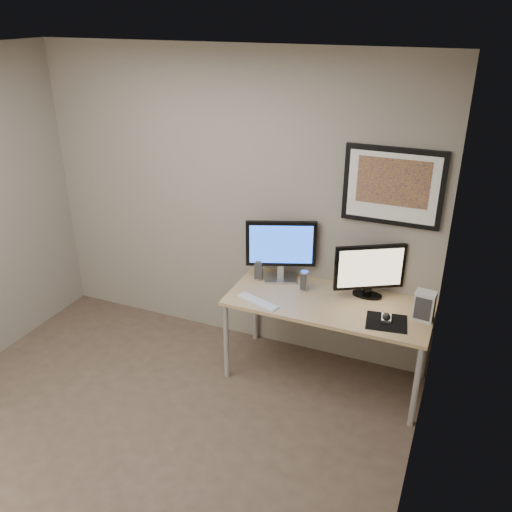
# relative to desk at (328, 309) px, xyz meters

# --- Properties ---
(floor) EXTENTS (3.60, 3.60, 0.00)m
(floor) POSITION_rel_desk_xyz_m (-1.00, -1.35, -0.66)
(floor) COLOR #483A2D
(floor) RESTS_ON ground
(room) EXTENTS (3.60, 3.60, 3.60)m
(room) POSITION_rel_desk_xyz_m (-1.00, -0.90, 0.98)
(room) COLOR white
(room) RESTS_ON ground
(desk) EXTENTS (1.60, 0.70, 0.73)m
(desk) POSITION_rel_desk_xyz_m (0.00, 0.00, 0.00)
(desk) COLOR #A2754E
(desk) RESTS_ON floor
(framed_art) EXTENTS (0.75, 0.04, 0.60)m
(framed_art) POSITION_rel_desk_xyz_m (0.35, 0.33, 0.96)
(framed_art) COLOR black
(framed_art) RESTS_ON room
(monitor_large) EXTENTS (0.56, 0.27, 0.53)m
(monitor_large) POSITION_rel_desk_xyz_m (-0.49, 0.20, 0.36)
(monitor_large) COLOR #B1B2B6
(monitor_large) RESTS_ON desk
(monitor_tv) EXTENTS (0.51, 0.31, 0.44)m
(monitor_tv) POSITION_rel_desk_xyz_m (0.26, 0.20, 0.30)
(monitor_tv) COLOR black
(monitor_tv) RESTS_ON desk
(speaker_left) EXTENTS (0.08, 0.08, 0.19)m
(speaker_left) POSITION_rel_desk_xyz_m (-0.66, 0.14, 0.16)
(speaker_left) COLOR #B1B2B6
(speaker_left) RESTS_ON desk
(speaker_right) EXTENTS (0.07, 0.07, 0.17)m
(speaker_right) POSITION_rel_desk_xyz_m (-0.24, 0.11, 0.15)
(speaker_right) COLOR #B1B2B6
(speaker_right) RESTS_ON desk
(keyboard) EXTENTS (0.40, 0.22, 0.01)m
(keyboard) POSITION_rel_desk_xyz_m (-0.52, -0.23, 0.07)
(keyboard) COLOR silver
(keyboard) RESTS_ON desk
(mousepad) EXTENTS (0.33, 0.30, 0.00)m
(mousepad) POSITION_rel_desk_xyz_m (0.48, -0.13, 0.07)
(mousepad) COLOR black
(mousepad) RESTS_ON desk
(mouse) EXTENTS (0.08, 0.12, 0.04)m
(mouse) POSITION_rel_desk_xyz_m (0.47, -0.10, 0.09)
(mouse) COLOR black
(mouse) RESTS_ON mousepad
(fan_unit) EXTENTS (0.16, 0.12, 0.23)m
(fan_unit) POSITION_rel_desk_xyz_m (0.72, 0.02, 0.18)
(fan_unit) COLOR silver
(fan_unit) RESTS_ON desk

